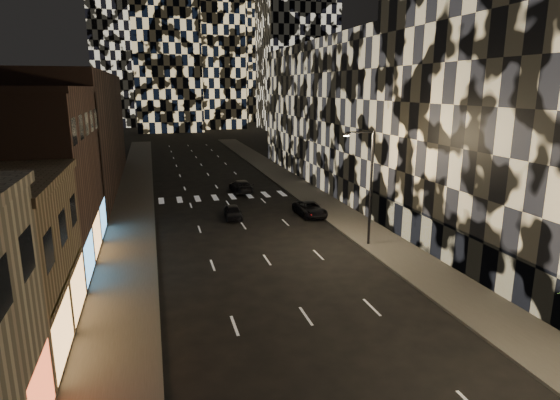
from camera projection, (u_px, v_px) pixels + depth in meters
sidewalk_left at (133, 202)px, 51.39m from camera, size 4.00×120.00×0.15m
sidewalk_right at (306, 191)px, 56.55m from camera, size 4.00×120.00×0.15m
curb_left at (153, 201)px, 51.93m from camera, size 0.20×120.00×0.15m
curb_right at (289, 192)px, 56.01m from camera, size 0.20×120.00×0.15m
retail_brown at (16, 180)px, 32.73m from camera, size 10.00×15.00×12.00m
retail_filler_left at (72, 132)px, 57.34m from camera, size 10.00×40.00×14.00m
midrise_right at (559, 107)px, 32.67m from camera, size 16.00×25.00×22.00m
midrise_base at (452, 245)px, 32.91m from camera, size 0.60×25.00×3.00m
midrise_filler_right at (360, 113)px, 63.60m from camera, size 16.00×40.00×18.00m
streetlight_far at (368, 180)px, 36.14m from camera, size 2.55×0.25×9.00m
car_dark_midlane at (233, 212)px, 44.96m from camera, size 1.73×3.90×1.30m
car_dark_oncoming at (241, 186)px, 56.29m from camera, size 2.36×5.25×1.49m
car_dark_rightlane at (310, 209)px, 45.99m from camera, size 2.49×5.03×1.37m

